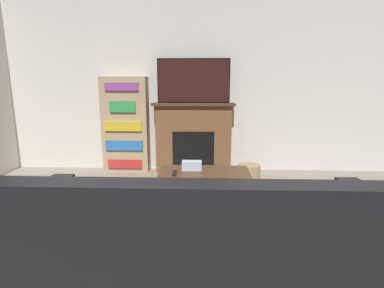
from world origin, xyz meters
The scene contains 9 objects.
wall_back centered at (0.00, 3.89, 1.35)m, with size 6.92×0.06×2.70m.
fireplace centered at (0.01, 3.75, 0.55)m, with size 1.29×0.28×1.10m.
tv centered at (0.01, 3.73, 1.44)m, with size 1.11×0.03×0.67m.
couch centered at (0.16, 0.71, 0.31)m, with size 2.27×0.91×0.95m.
coffee_table centered at (0.18, 2.24, 0.38)m, with size 1.00×0.55×0.44m.
tissue_box centered at (0.04, 2.32, 0.49)m, with size 0.22×0.12×0.10m.
remote_control centered at (-0.14, 2.14, 0.45)m, with size 0.04×0.15×0.02m.
bookshelf centered at (-1.07, 3.73, 0.75)m, with size 0.72×0.29×1.50m.
storage_basket centered at (0.84, 3.36, 0.11)m, with size 0.34×0.34×0.22m.
Camera 1 is at (0.17, -0.94, 1.40)m, focal length 28.00 mm.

